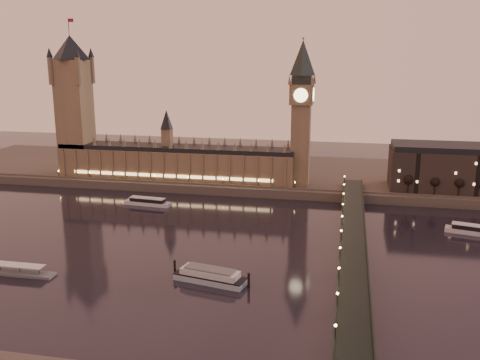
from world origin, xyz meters
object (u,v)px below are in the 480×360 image
object	(u,v)px
cruise_boat_a	(148,202)
cruise_boat_b	(472,230)
pontoon_pier	(12,271)
moored_barge	(210,276)

from	to	relation	value
cruise_boat_a	cruise_boat_b	world-z (taller)	cruise_boat_b
cruise_boat_a	pontoon_pier	xyz separation A→B (m)	(-20.57, -119.66, -1.07)
cruise_boat_a	moored_barge	bearing A→B (deg)	-51.11
cruise_boat_b	pontoon_pier	xyz separation A→B (m)	(-221.38, -101.78, -1.13)
moored_barge	cruise_boat_b	bearing A→B (deg)	47.42
cruise_boat_a	moored_barge	xyz separation A→B (m)	(72.12, -110.13, 0.67)
cruise_boat_b	pontoon_pier	size ratio (longest dim) A/B	0.71
cruise_boat_b	moored_barge	bearing A→B (deg)	-130.25
cruise_boat_b	cruise_boat_a	bearing A→B (deg)	-170.97
moored_barge	pontoon_pier	distance (m)	93.19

